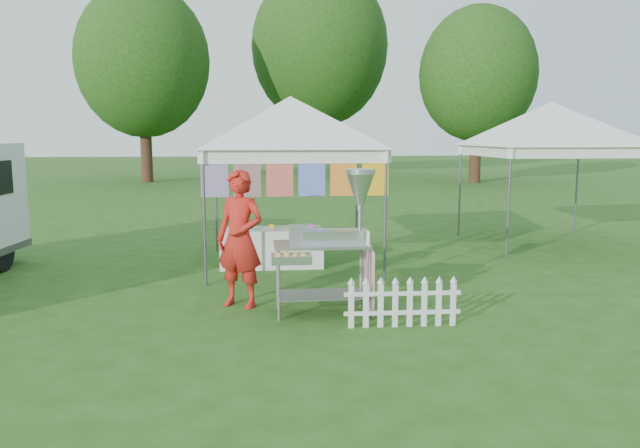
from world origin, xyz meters
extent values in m
plane|color=#274915|center=(0.00, 0.00, 0.00)|extent=(120.00, 120.00, 0.00)
cylinder|color=#59595E|center=(-1.42, 2.08, 1.05)|extent=(0.04, 0.04, 2.10)
cylinder|color=#59595E|center=(1.42, 2.08, 1.05)|extent=(0.04, 0.04, 2.10)
cylinder|color=#59595E|center=(-1.42, 4.92, 1.05)|extent=(0.04, 0.04, 2.10)
cylinder|color=#59595E|center=(1.42, 4.92, 1.05)|extent=(0.04, 0.04, 2.10)
cube|color=white|center=(0.00, 2.08, 2.00)|extent=(3.00, 0.03, 0.22)
cube|color=white|center=(0.00, 4.92, 2.00)|extent=(3.00, 0.03, 0.22)
pyramid|color=white|center=(0.00, 3.50, 3.00)|extent=(4.24, 4.24, 0.90)
cylinder|color=#59595E|center=(0.00, 2.08, 2.08)|extent=(3.00, 0.03, 0.03)
cube|color=teal|center=(-1.25, 2.08, 1.73)|extent=(0.42, 0.01, 0.70)
cube|color=orange|center=(-0.75, 2.08, 1.73)|extent=(0.42, 0.01, 0.70)
cube|color=#BB176A|center=(-0.25, 2.08, 1.73)|extent=(0.42, 0.01, 0.70)
cube|color=purple|center=(0.25, 2.08, 1.73)|extent=(0.42, 0.01, 0.70)
cube|color=#D54417|center=(0.75, 2.08, 1.73)|extent=(0.42, 0.01, 0.70)
cube|color=orange|center=(1.25, 2.08, 1.73)|extent=(0.42, 0.01, 0.70)
cylinder|color=#59595E|center=(4.08, 3.58, 1.05)|extent=(0.04, 0.04, 2.10)
cylinder|color=#59595E|center=(4.08, 6.42, 1.05)|extent=(0.04, 0.04, 2.10)
cylinder|color=#59595E|center=(6.92, 6.42, 1.05)|extent=(0.04, 0.04, 2.10)
cube|color=white|center=(5.50, 3.58, 2.00)|extent=(3.00, 0.03, 0.22)
cube|color=white|center=(5.50, 6.42, 2.00)|extent=(3.00, 0.03, 0.22)
pyramid|color=white|center=(5.50, 5.00, 3.00)|extent=(4.24, 4.24, 0.90)
cylinder|color=#59595E|center=(5.50, 3.58, 2.08)|extent=(3.00, 0.03, 0.03)
cylinder|color=#3C2015|center=(-6.00, 24.00, 1.98)|extent=(0.56, 0.56, 3.96)
ellipsoid|color=#315F1A|center=(-6.00, 24.00, 5.85)|extent=(6.40, 6.40, 7.36)
cylinder|color=#3C2015|center=(3.00, 28.00, 2.42)|extent=(0.56, 0.56, 4.84)
ellipsoid|color=#315F1A|center=(3.00, 28.00, 7.15)|extent=(7.60, 7.60, 8.74)
cylinder|color=#3C2015|center=(10.00, 22.00, 1.76)|extent=(0.56, 0.56, 3.52)
ellipsoid|color=#315F1A|center=(10.00, 22.00, 5.20)|extent=(5.60, 5.60, 6.44)
cylinder|color=gray|center=(-0.35, 0.07, 0.46)|extent=(0.04, 0.04, 0.92)
cylinder|color=gray|center=(0.78, 0.07, 0.46)|extent=(0.04, 0.04, 0.92)
cylinder|color=gray|center=(-0.35, 0.59, 0.46)|extent=(0.04, 0.04, 0.92)
cylinder|color=gray|center=(0.78, 0.58, 0.46)|extent=(0.04, 0.04, 0.92)
cube|color=gray|center=(0.22, 0.33, 0.26)|extent=(1.17, 0.59, 0.02)
cube|color=#B7B7BC|center=(0.22, 0.33, 0.92)|extent=(1.23, 0.62, 0.04)
cube|color=#B7B7BC|center=(0.40, 0.38, 1.02)|extent=(0.87, 0.26, 0.15)
cube|color=gray|center=(-0.09, 0.38, 1.05)|extent=(0.21, 0.23, 0.23)
cylinder|color=gray|center=(0.73, 0.38, 1.38)|extent=(0.05, 0.05, 0.92)
cone|color=#B7B7BC|center=(0.73, 0.38, 1.64)|extent=(0.37, 0.37, 0.41)
cylinder|color=#B7B7BC|center=(0.73, 0.38, 1.86)|extent=(0.39, 0.39, 0.06)
cube|color=#B7B7BC|center=(-0.19, -0.06, 0.82)|extent=(0.49, 0.31, 0.10)
cube|color=pink|center=(0.84, 0.32, 0.46)|extent=(0.02, 0.77, 0.83)
cube|color=white|center=(0.78, 0.04, 1.04)|extent=(0.02, 0.14, 0.18)
imported|color=red|center=(-0.84, 0.79, 0.94)|extent=(0.81, 0.72, 1.87)
cube|color=silver|center=(0.51, -0.33, 0.28)|extent=(0.07, 0.02, 0.56)
cube|color=silver|center=(0.69, -0.34, 0.28)|extent=(0.07, 0.02, 0.56)
cube|color=silver|center=(0.87, -0.34, 0.28)|extent=(0.07, 0.02, 0.56)
cube|color=silver|center=(1.05, -0.34, 0.28)|extent=(0.07, 0.02, 0.56)
cube|color=silver|center=(1.23, -0.35, 0.28)|extent=(0.07, 0.02, 0.56)
cube|color=silver|center=(1.41, -0.35, 0.28)|extent=(0.07, 0.02, 0.56)
cube|color=silver|center=(1.59, -0.36, 0.28)|extent=(0.07, 0.02, 0.56)
cube|color=silver|center=(1.77, -0.36, 0.28)|extent=(0.07, 0.02, 0.56)
cube|color=silver|center=(1.14, -0.35, 0.18)|extent=(1.44, 0.06, 0.05)
cube|color=silver|center=(1.14, -0.35, 0.42)|extent=(1.44, 0.06, 0.05)
cube|color=white|center=(-0.36, 3.36, 0.34)|extent=(1.80, 0.70, 0.68)
camera|label=1|loc=(-0.60, -7.59, 2.34)|focal=35.00mm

